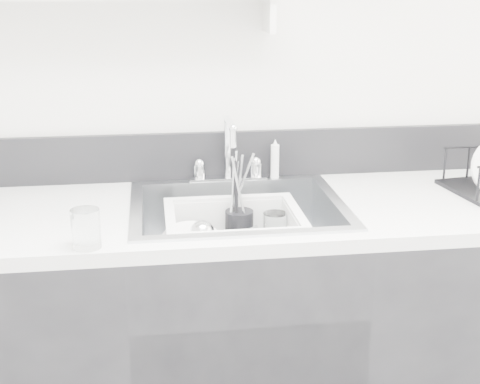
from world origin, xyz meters
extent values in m
cube|color=silver|center=(0.00, 1.49, 1.30)|extent=(3.50, 0.02, 2.60)
cube|color=black|center=(0.00, 1.19, 0.44)|extent=(3.20, 0.62, 0.88)
cube|color=silver|center=(0.00, 1.19, 0.90)|extent=(3.20, 0.62, 0.04)
cube|color=black|center=(0.00, 1.49, 1.00)|extent=(3.20, 0.02, 0.16)
cube|color=silver|center=(0.00, 1.44, 0.93)|extent=(0.26, 0.06, 0.02)
cylinder|color=silver|center=(-0.10, 1.44, 0.96)|extent=(0.04, 0.04, 0.05)
cylinder|color=silver|center=(0.10, 1.44, 0.96)|extent=(0.04, 0.04, 0.05)
cylinder|color=silver|center=(0.00, 1.44, 1.03)|extent=(0.02, 0.02, 0.20)
cylinder|color=silver|center=(0.00, 1.37, 1.14)|extent=(0.02, 0.15, 0.02)
cylinder|color=silver|center=(0.16, 1.44, 0.99)|extent=(0.03, 0.03, 0.14)
cube|color=silver|center=(0.13, 1.42, 1.46)|extent=(0.02, 0.14, 0.10)
cylinder|color=white|center=(-0.13, 1.17, 0.77)|extent=(0.21, 0.21, 0.01)
cylinder|color=white|center=(-0.13, 1.17, 0.79)|extent=(0.20, 0.20, 0.01)
cylinder|color=white|center=(-0.14, 1.17, 0.82)|extent=(0.23, 0.22, 0.08)
cylinder|color=black|center=(0.01, 1.26, 0.82)|extent=(0.09, 0.09, 0.11)
cylinder|color=silver|center=(0.00, 1.27, 0.92)|extent=(0.01, 0.06, 0.22)
cylinder|color=silver|center=(0.03, 1.25, 0.91)|extent=(0.02, 0.04, 0.20)
cylinder|color=black|center=(0.00, 1.26, 0.94)|extent=(0.01, 0.06, 0.24)
cylinder|color=white|center=(0.12, 1.23, 0.82)|extent=(0.08, 0.08, 0.11)
cylinder|color=white|center=(-0.42, 0.92, 0.97)|extent=(0.09, 0.09, 0.10)
imported|color=white|center=(0.06, 1.14, 0.78)|extent=(0.11, 0.11, 0.03)
camera|label=1|loc=(-0.25, -0.69, 1.58)|focal=50.00mm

